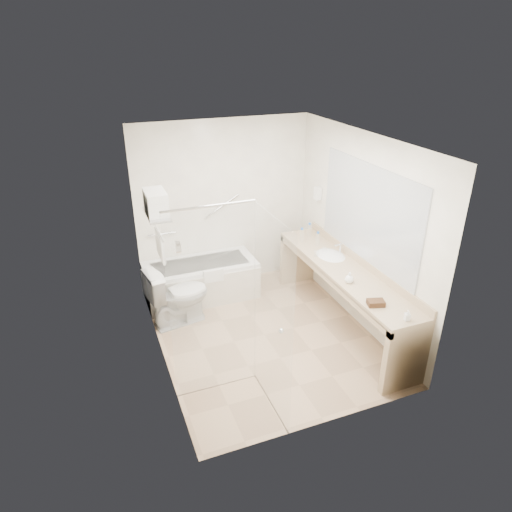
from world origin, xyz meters
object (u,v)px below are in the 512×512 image
object	(u,v)px
toilet	(178,296)
amenity_basket	(376,303)
vanity_counter	(343,283)
water_bottle_left	(318,239)
bathtub	(201,280)

from	to	relation	value
toilet	amenity_basket	bearing A→B (deg)	-143.59
vanity_counter	toilet	xyz separation A→B (m)	(-1.97, 0.85, -0.24)
vanity_counter	water_bottle_left	xyz separation A→B (m)	(0.02, 0.76, 0.30)
vanity_counter	toilet	size ratio (longest dim) A/B	3.28
bathtub	amenity_basket	distance (m)	2.73
vanity_counter	water_bottle_left	size ratio (longest dim) A/B	13.37
amenity_basket	water_bottle_left	world-z (taller)	water_bottle_left
amenity_basket	vanity_counter	bearing A→B (deg)	80.61
bathtub	vanity_counter	bearing A→B (deg)	-42.35
bathtub	water_bottle_left	bearing A→B (deg)	-22.02
water_bottle_left	vanity_counter	bearing A→B (deg)	-91.77
bathtub	vanity_counter	size ratio (longest dim) A/B	0.59
bathtub	amenity_basket	bearing A→B (deg)	-58.83
vanity_counter	toilet	distance (m)	2.16
water_bottle_left	bathtub	bearing A→B (deg)	157.98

